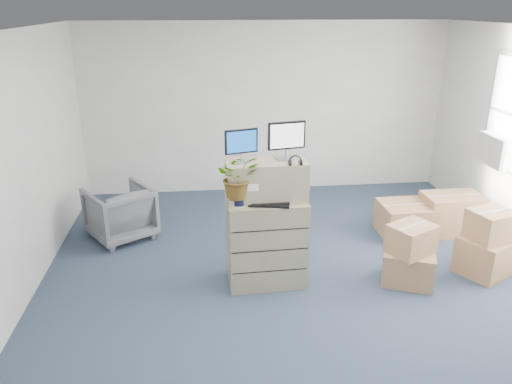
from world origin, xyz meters
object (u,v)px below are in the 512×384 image
Objects in this scene: monitor_left at (241,144)px; keyboard at (269,204)px; filing_cabinet_lower at (266,242)px; office_chair at (120,210)px; potted_plant at (238,182)px; water_bottle at (273,188)px; monitor_right at (287,138)px.

monitor_left is 0.79× the size of keyboard.
office_chair is at bearing 140.95° from filing_cabinet_lower.
monitor_left reaches higher than office_chair.
monitor_left is 0.45× the size of office_chair.
filing_cabinet_lower is 1.97× the size of potted_plant.
potted_plant is (-0.39, -0.14, 0.13)m from water_bottle.
monitor_left is 0.70m from keyboard.
filing_cabinet_lower is 3.83× the size of water_bottle.
potted_plant reaches higher than water_bottle.
monitor_left is 0.70× the size of potted_plant.
filing_cabinet_lower is 0.54m from keyboard.
keyboard is 0.41m from potted_plant.
monitor_right is 0.71m from potted_plant.
monitor_right reaches higher than water_bottle.
filing_cabinet_lower is 2.43× the size of monitor_right.
monitor_right is 0.81× the size of potted_plant.
water_bottle is 0.44m from potted_plant.
water_bottle is at bearing 81.02° from keyboard.
keyboard is at bearing -112.48° from water_bottle.
potted_plant is (-0.05, -0.14, -0.37)m from monitor_left.
keyboard is at bearing -90.42° from filing_cabinet_lower.
water_bottle is at bearing 20.35° from filing_cabinet_lower.
water_bottle reaches higher than keyboard.
monitor_left reaches higher than water_bottle.
monitor_left reaches higher than potted_plant.
monitor_left is at bearing 71.01° from potted_plant.
office_chair is (-2.06, 1.28, -1.29)m from monitor_right.
potted_plant is 0.65× the size of office_chair.
filing_cabinet_lower is 1.27× the size of office_chair.
filing_cabinet_lower is at bearing -169.59° from monitor_right.
filing_cabinet_lower is at bearing 110.15° from office_chair.
water_bottle is at bearing 20.27° from potted_plant.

